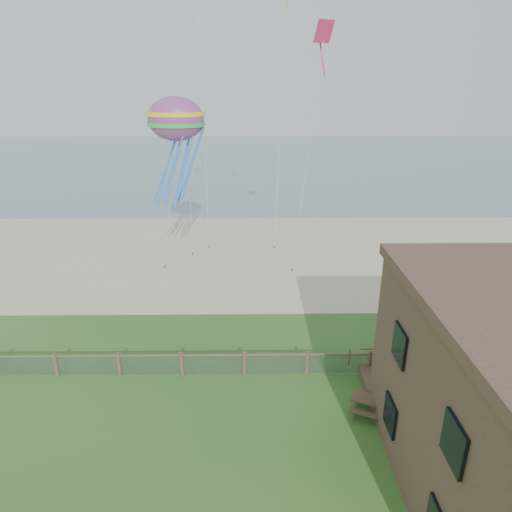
# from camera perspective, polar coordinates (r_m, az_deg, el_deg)

# --- Properties ---
(ground) EXTENTS (160.00, 160.00, 0.00)m
(ground) POSITION_cam_1_polar(r_m,az_deg,el_deg) (18.29, -1.67, -25.72)
(ground) COLOR #29531C
(ground) RESTS_ON ground
(sand_beach) EXTENTS (72.00, 20.00, 0.02)m
(sand_beach) POSITION_cam_1_polar(r_m,az_deg,el_deg) (36.94, -1.14, 0.23)
(sand_beach) COLOR tan
(sand_beach) RESTS_ON ground
(ocean) EXTENTS (160.00, 68.00, 0.02)m
(ocean) POSITION_cam_1_polar(r_m,az_deg,el_deg) (79.55, -0.91, 11.83)
(ocean) COLOR slate
(ocean) RESTS_ON ground
(chainlink_fence) EXTENTS (36.20, 0.20, 1.25)m
(chainlink_fence) POSITION_cam_1_polar(r_m,az_deg,el_deg) (22.47, -1.44, -13.44)
(chainlink_fence) COLOR #4C382B
(chainlink_fence) RESTS_ON ground
(picnic_table) EXTENTS (2.47, 2.21, 0.86)m
(picnic_table) POSITION_cam_1_polar(r_m,az_deg,el_deg) (20.92, 14.71, -17.71)
(picnic_table) COLOR #4F3A2D
(picnic_table) RESTS_ON ground
(octopus_kite) EXTENTS (3.96, 3.19, 7.18)m
(octopus_kite) POSITION_cam_1_polar(r_m,az_deg,el_deg) (29.32, -9.76, 12.92)
(octopus_kite) COLOR #FB5227
(kite_red) EXTENTS (1.74, 1.95, 2.39)m
(kite_red) POSITION_cam_1_polar(r_m,az_deg,el_deg) (27.21, 8.43, 24.87)
(kite_red) COLOR #D12458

